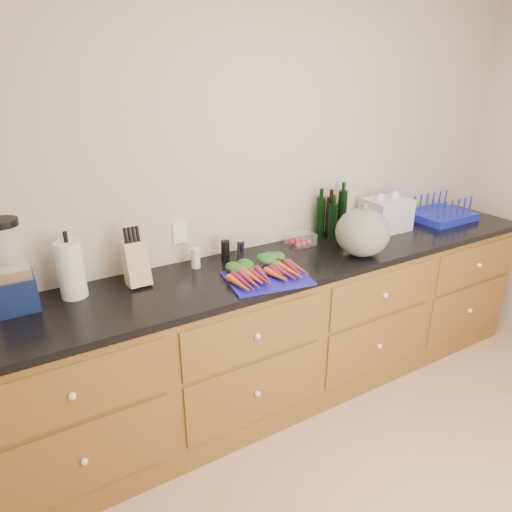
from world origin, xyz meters
TOP-DOWN VIEW (x-y plane):
  - wall_back at (0.00, 1.62)m, footprint 4.10×0.05m
  - cabinets at (0.00, 1.30)m, footprint 3.60×0.64m
  - countertop at (0.00, 1.30)m, footprint 3.64×0.62m
  - cutting_board at (-0.29, 1.14)m, footprint 0.48×0.39m
  - carrots at (-0.29, 1.18)m, footprint 0.41×0.30m
  - squash at (0.38, 1.14)m, footprint 0.32×0.32m
  - blender_appliance at (-1.47, 1.46)m, footprint 0.17×0.17m
  - paper_towel at (-1.22, 1.46)m, footprint 0.13×0.13m
  - knife_block at (-0.91, 1.44)m, footprint 0.11×0.11m
  - grinder_salt at (-0.56, 1.48)m, footprint 0.05×0.05m
  - grinder_pepper at (-0.37, 1.48)m, footprint 0.05×0.05m
  - canister_chrome at (-0.27, 1.48)m, footprint 0.05×0.05m
  - tomato_box at (0.17, 1.47)m, footprint 0.16×0.13m
  - bottles at (0.44, 1.51)m, footprint 0.25×0.13m
  - grocery_bag at (0.85, 1.42)m, footprint 0.30×0.25m
  - dish_rack at (1.39, 1.38)m, footprint 0.44×0.35m

SIDE VIEW (x-z plane):
  - cabinets at x=0.00m, z-range 0.00..0.90m
  - countertop at x=0.00m, z-range 0.90..0.94m
  - cutting_board at x=-0.29m, z-range 0.94..0.95m
  - carrots at x=-0.29m, z-range 0.95..1.00m
  - tomato_box at x=0.17m, z-range 0.94..1.02m
  - dish_rack at x=1.39m, z-range 0.89..1.07m
  - canister_chrome at x=-0.27m, z-range 0.94..1.05m
  - grinder_salt at x=-0.56m, z-range 0.94..1.06m
  - grinder_pepper at x=-0.37m, z-range 0.94..1.07m
  - grocery_bag at x=0.85m, z-range 0.94..1.16m
  - knife_block at x=-0.91m, z-range 0.94..1.17m
  - bottles at x=0.44m, z-range 0.93..1.22m
  - paper_towel at x=-1.22m, z-range 0.94..1.22m
  - squash at x=0.38m, z-range 0.94..1.23m
  - blender_appliance at x=-1.47m, z-range 0.91..1.35m
  - wall_back at x=0.00m, z-range 0.00..2.60m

